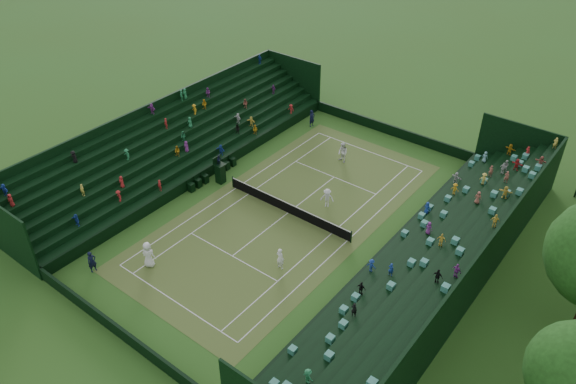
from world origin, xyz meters
name	(u,v)px	position (x,y,z in m)	size (l,w,h in m)	color
ground	(288,213)	(0.00, 0.00, 0.00)	(160.00, 160.00, 0.00)	#335D1D
court_surface	(288,213)	(0.00, 0.00, 0.01)	(12.97, 26.77, 0.01)	#306622
perimeter_wall_north	(390,130)	(0.00, 15.88, 0.50)	(17.17, 0.20, 1.00)	black
perimeter_wall_south	(123,334)	(0.00, -15.88, 0.50)	(17.17, 0.20, 1.00)	black
perimeter_wall_east	(384,252)	(8.48, 0.00, 0.50)	(0.20, 31.77, 1.00)	black
perimeter_wall_west	(209,171)	(-8.48, 0.00, 0.50)	(0.20, 31.77, 1.00)	black
north_grandstand	(442,266)	(12.66, 0.00, 1.55)	(6.60, 32.00, 4.90)	black
south_grandstand	(174,145)	(-12.66, 0.00, 1.55)	(6.60, 32.00, 4.90)	black
tennis_net	(288,208)	(0.00, 0.00, 0.53)	(11.67, 0.10, 1.06)	black
umpire_chair	(220,171)	(-7.12, -0.07, 1.13)	(0.84, 0.84, 2.63)	black
courtside_chairs	(213,174)	(-8.11, -0.01, 0.41)	(0.50, 5.47, 1.08)	black
player_near_west	(148,255)	(-3.82, -10.60, 1.00)	(0.98, 0.64, 2.01)	white
player_near_east	(280,258)	(3.42, -5.24, 0.85)	(0.62, 0.41, 1.70)	white
player_far_west	(343,153)	(-0.85, 8.93, 0.94)	(0.91, 0.71, 1.88)	white
player_far_east	(327,198)	(1.87, 2.60, 0.81)	(1.05, 0.61, 1.62)	white
line_judge_north	(312,118)	(-6.88, 12.63, 0.87)	(0.63, 0.41, 1.73)	black
line_judge_south	(92,262)	(-6.43, -13.30, 0.82)	(0.60, 0.39, 1.64)	black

